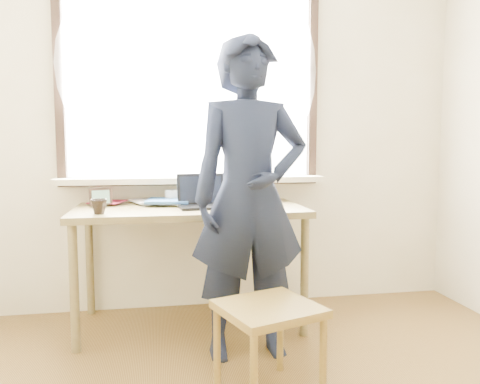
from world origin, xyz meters
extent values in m
cube|color=beige|center=(0.00, 2.00, 1.30)|extent=(3.50, 0.02, 2.60)
cube|color=white|center=(-0.20, 1.99, 1.60)|extent=(1.70, 0.01, 1.30)
cube|color=black|center=(-0.20, 1.97, 0.92)|extent=(1.82, 0.06, 0.06)
cube|color=black|center=(-1.08, 1.97, 1.60)|extent=(0.06, 0.06, 1.30)
cube|color=black|center=(0.68, 1.97, 1.60)|extent=(0.06, 0.06, 1.30)
cube|color=beige|center=(-0.20, 1.90, 0.93)|extent=(1.85, 0.20, 0.04)
cube|color=white|center=(-0.20, 1.91, 1.70)|extent=(1.95, 0.02, 1.65)
cube|color=brown|center=(-0.24, 1.63, 0.76)|extent=(1.45, 0.72, 0.04)
cylinder|color=brown|center=(-0.92, 1.32, 0.37)|extent=(0.05, 0.05, 0.74)
cylinder|color=brown|center=(-0.92, 1.94, 0.37)|extent=(0.05, 0.05, 0.74)
cylinder|color=brown|center=(0.43, 1.32, 0.37)|extent=(0.05, 0.05, 0.74)
cylinder|color=brown|center=(0.43, 1.94, 0.37)|extent=(0.05, 0.05, 0.74)
cube|color=black|center=(-0.16, 1.55, 0.78)|extent=(0.33, 0.24, 0.02)
cube|color=black|center=(-0.17, 1.66, 0.89)|extent=(0.31, 0.09, 0.20)
cube|color=black|center=(-0.17, 1.66, 0.89)|extent=(0.28, 0.07, 0.17)
cube|color=black|center=(-0.16, 1.54, 0.79)|extent=(0.28, 0.15, 0.00)
imported|color=white|center=(-0.34, 1.85, 0.82)|extent=(0.16, 0.16, 0.09)
imported|color=black|center=(-0.78, 1.40, 0.82)|extent=(0.11, 0.11, 0.09)
ellipsoid|color=black|center=(0.26, 1.53, 0.80)|extent=(0.10, 0.07, 0.04)
cube|color=#2E5996|center=(-0.30, 1.83, 0.78)|extent=(0.30, 0.34, 0.01)
cube|color=#9E1D38|center=(-0.34, 1.69, 0.79)|extent=(0.32, 0.29, 0.02)
cube|color=white|center=(-0.62, 1.72, 0.79)|extent=(0.35, 0.35, 0.01)
cube|color=gold|center=(-0.43, 1.91, 0.79)|extent=(0.27, 0.29, 0.01)
cube|color=white|center=(-0.70, 1.81, 0.80)|extent=(0.30, 0.29, 0.01)
cube|color=white|center=(-0.40, 1.69, 0.80)|extent=(0.23, 0.26, 0.01)
imported|color=white|center=(-0.60, 1.82, 0.79)|extent=(0.28, 0.32, 0.02)
imported|color=white|center=(0.09, 1.86, 0.79)|extent=(0.32, 0.33, 0.02)
cube|color=black|center=(-0.81, 1.73, 0.83)|extent=(0.14, 0.05, 0.11)
cube|color=#477A36|center=(-0.81, 1.73, 0.83)|extent=(0.11, 0.04, 0.08)
cube|color=olive|center=(0.05, 0.69, 0.41)|extent=(0.53, 0.52, 0.04)
cylinder|color=olive|center=(-0.06, 0.47, 0.20)|extent=(0.03, 0.03, 0.40)
cylinder|color=olive|center=(-0.18, 0.79, 0.20)|extent=(0.03, 0.03, 0.40)
cylinder|color=olive|center=(0.28, 0.58, 0.20)|extent=(0.03, 0.03, 0.40)
cylinder|color=olive|center=(0.17, 0.91, 0.20)|extent=(0.03, 0.03, 0.40)
imported|color=black|center=(0.05, 1.15, 0.88)|extent=(0.66, 0.45, 1.77)
camera|label=1|loc=(-0.45, -1.36, 1.17)|focal=35.00mm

